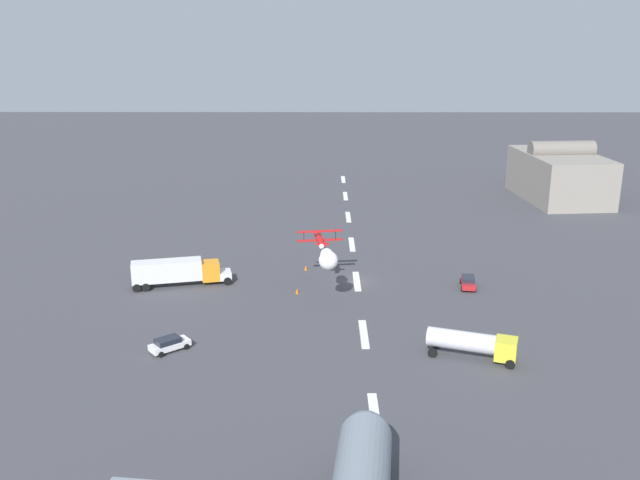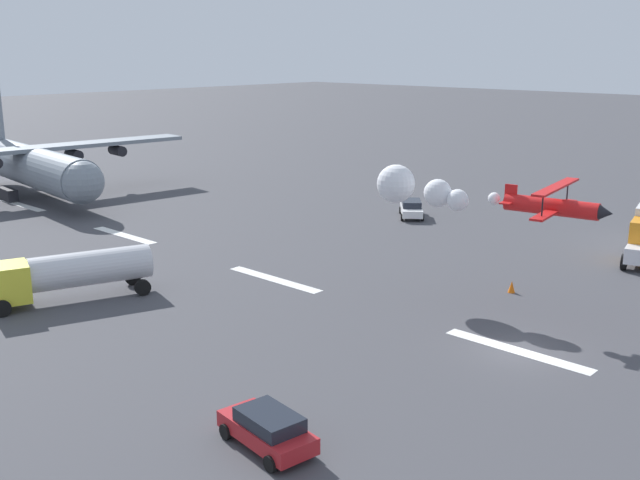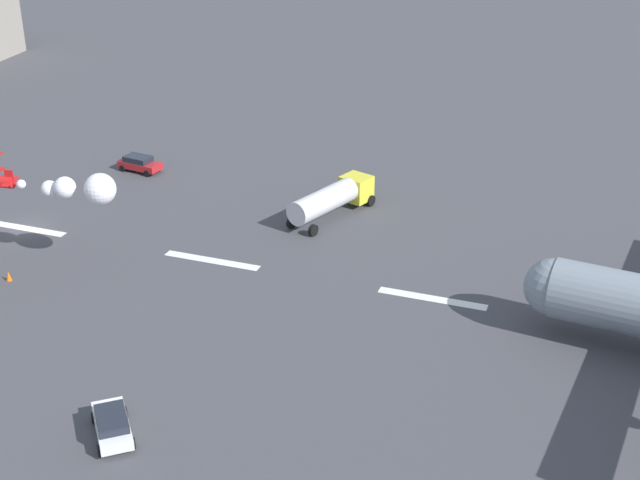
% 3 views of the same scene
% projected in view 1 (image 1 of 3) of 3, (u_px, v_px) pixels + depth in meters
% --- Properties ---
extents(ground_plane, '(440.00, 440.00, 0.00)m').
position_uv_depth(ground_plane, '(357.00, 281.00, 96.25)').
color(ground_plane, '#424247').
rests_on(ground_plane, ground).
extents(runway_stripe_0, '(8.00, 0.90, 0.01)m').
position_uv_depth(runway_stripe_0, '(343.00, 179.00, 164.10)').
color(runway_stripe_0, white).
rests_on(runway_stripe_0, ground).
extents(runway_stripe_1, '(8.00, 0.90, 0.01)m').
position_uv_depth(runway_stripe_1, '(345.00, 196.00, 147.14)').
color(runway_stripe_1, white).
rests_on(runway_stripe_1, ground).
extents(runway_stripe_2, '(8.00, 0.90, 0.01)m').
position_uv_depth(runway_stripe_2, '(348.00, 217.00, 130.18)').
color(runway_stripe_2, white).
rests_on(runway_stripe_2, ground).
extents(runway_stripe_3, '(8.00, 0.90, 0.01)m').
position_uv_depth(runway_stripe_3, '(352.00, 244.00, 113.21)').
color(runway_stripe_3, white).
rests_on(runway_stripe_3, ground).
extents(runway_stripe_4, '(8.00, 0.90, 0.01)m').
position_uv_depth(runway_stripe_4, '(357.00, 281.00, 96.25)').
color(runway_stripe_4, white).
rests_on(runway_stripe_4, ground).
extents(runway_stripe_5, '(8.00, 0.90, 0.01)m').
position_uv_depth(runway_stripe_5, '(364.00, 334.00, 79.29)').
color(runway_stripe_5, white).
rests_on(runway_stripe_5, ground).
extents(runway_stripe_6, '(8.00, 0.90, 0.01)m').
position_uv_depth(runway_stripe_6, '(375.00, 415.00, 62.32)').
color(runway_stripe_6, white).
rests_on(runway_stripe_6, ground).
extents(stunt_biplane_red, '(14.20, 6.27, 2.37)m').
position_uv_depth(stunt_biplane_red, '(326.00, 253.00, 86.98)').
color(stunt_biplane_red, red).
extents(semi_truck_orange, '(5.79, 13.58, 3.70)m').
position_uv_depth(semi_truck_orange, '(178.00, 271.00, 93.99)').
color(semi_truck_orange, silver).
rests_on(semi_truck_orange, ground).
extents(fuel_tanker_truck, '(5.55, 9.65, 2.90)m').
position_uv_depth(fuel_tanker_truck, '(473.00, 343.00, 72.90)').
color(fuel_tanker_truck, yellow).
rests_on(fuel_tanker_truck, ground).
extents(followme_car_yellow, '(4.16, 4.51, 1.52)m').
position_uv_depth(followme_car_yellow, '(169.00, 344.00, 74.88)').
color(followme_car_yellow, white).
rests_on(followme_car_yellow, ground).
extents(airport_staff_sedan, '(4.50, 2.51, 1.52)m').
position_uv_depth(airport_staff_sedan, '(468.00, 282.00, 93.63)').
color(airport_staff_sedan, '#B21E23').
rests_on(airport_staff_sedan, ground).
extents(hangar_building, '(25.88, 16.02, 12.26)m').
position_uv_depth(hangar_building, '(559.00, 175.00, 143.16)').
color(hangar_building, gray).
rests_on(hangar_building, ground).
extents(traffic_cone_near, '(0.44, 0.44, 0.75)m').
position_uv_depth(traffic_cone_near, '(306.00, 268.00, 100.72)').
color(traffic_cone_near, orange).
rests_on(traffic_cone_near, ground).
extents(traffic_cone_far, '(0.44, 0.44, 0.75)m').
position_uv_depth(traffic_cone_far, '(297.00, 291.00, 91.57)').
color(traffic_cone_far, orange).
rests_on(traffic_cone_far, ground).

